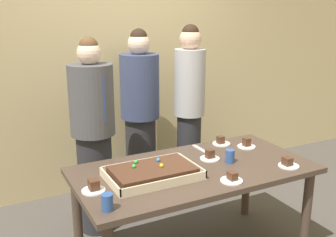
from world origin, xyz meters
The scene contains 15 objects.
interior_back_panel centered at (0.00, 1.60, 1.50)m, with size 8.00×0.12×3.00m, color #CCB784.
party_table centered at (0.00, 0.00, 0.66)m, with size 1.73×0.88×0.75m.
sheet_cake centered at (-0.34, -0.02, 0.78)m, with size 0.62×0.40×0.10m.
plated_slice_near_left centered at (0.10, -0.31, 0.77)m, with size 0.15×0.15×0.06m.
plated_slice_near_right centered at (-0.76, -0.04, 0.77)m, with size 0.15×0.15×0.07m.
plated_slice_far_left centered at (0.61, 0.18, 0.77)m, with size 0.15×0.15×0.08m.
plated_slice_far_right centered at (0.46, 0.33, 0.77)m, with size 0.15×0.15×0.07m.
plated_slice_center_front centered at (0.62, -0.29, 0.77)m, with size 0.15×0.15×0.07m.
plated_slice_center_back centered at (0.19, 0.09, 0.77)m, with size 0.15×0.15×0.07m.
drink_cup_nearest centered at (0.29, -0.04, 0.80)m, with size 0.07×0.07×0.10m, color #2D5199.
drink_cup_middle centered at (-0.76, -0.31, 0.80)m, with size 0.07×0.07×0.10m, color #2D5199.
cake_server_utensil centered at (0.24, 0.31, 0.75)m, with size 0.03×0.20×0.01m, color silver.
person_serving_front centered at (0.52, 0.98, 0.91)m, with size 0.30×0.30×1.72m.
person_green_shirt_behind centered at (0.08, 1.17, 0.86)m, with size 0.38×0.38×1.69m.
person_striped_tie_right centered at (-0.52, 0.75, 0.85)m, with size 0.36×0.36×1.65m.
Camera 1 is at (-1.37, -2.27, 1.86)m, focal length 41.96 mm.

